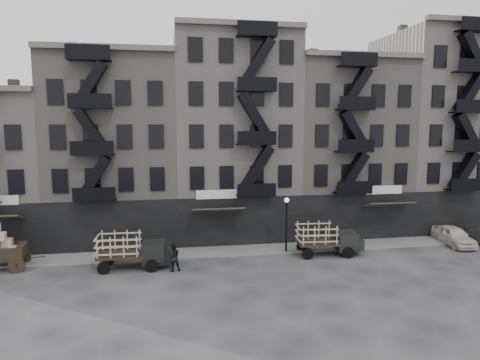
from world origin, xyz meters
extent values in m
plane|color=#38383A|center=(0.00, 0.00, 0.00)|extent=(140.00, 140.00, 0.00)
cube|color=slate|center=(0.00, 3.75, 0.07)|extent=(55.00, 2.50, 0.15)
cube|color=#4C4744|center=(-17.50, 10.00, 12.60)|extent=(0.70, 0.70, 1.20)
cube|color=gray|center=(-10.00, 10.00, 7.50)|extent=(10.00, 10.00, 15.00)
cube|color=black|center=(-10.00, 5.05, 2.00)|extent=(10.00, 0.35, 4.00)
cube|color=#595651|center=(-10.00, 4.85, 15.20)|extent=(10.00, 0.50, 0.40)
cube|color=#4C4744|center=(-13.00, 10.00, 15.60)|extent=(0.70, 0.70, 1.20)
cube|color=#4C4744|center=(-7.50, 10.00, 15.60)|extent=(0.70, 0.70, 1.20)
cube|color=#9E9891|center=(0.00, 10.00, 8.50)|extent=(10.00, 10.00, 17.00)
cube|color=black|center=(0.00, 5.05, 2.00)|extent=(10.00, 0.35, 4.00)
cube|color=#595651|center=(0.00, 4.85, 17.20)|extent=(10.00, 0.50, 0.40)
cube|color=#4C4744|center=(-3.00, 10.00, 17.60)|extent=(0.70, 0.70, 1.20)
cube|color=#4C4744|center=(2.50, 10.00, 17.60)|extent=(0.70, 0.70, 1.20)
cube|color=gray|center=(10.00, 10.00, 7.50)|extent=(10.00, 10.00, 15.00)
cube|color=black|center=(10.00, 5.05, 2.00)|extent=(10.00, 0.35, 4.00)
cube|color=#595651|center=(10.00, 4.85, 15.20)|extent=(10.00, 0.50, 0.40)
cube|color=#4C4744|center=(7.00, 10.00, 15.60)|extent=(0.70, 0.70, 1.20)
cube|color=#4C4744|center=(12.50, 10.00, 15.60)|extent=(0.70, 0.70, 1.20)
cube|color=#9E9891|center=(20.00, 10.00, 9.00)|extent=(10.00, 10.00, 18.00)
cube|color=black|center=(20.00, 5.05, 2.00)|extent=(10.00, 0.35, 4.00)
cube|color=#4C4744|center=(17.00, 10.00, 18.60)|extent=(0.70, 0.70, 1.20)
cube|color=#4C4744|center=(22.50, 10.00, 18.60)|extent=(0.70, 0.70, 1.20)
cylinder|color=black|center=(3.00, 2.60, 2.00)|extent=(0.14, 0.14, 4.00)
sphere|color=silver|center=(3.00, 2.60, 4.10)|extent=(0.36, 0.36, 0.36)
cylinder|color=black|center=(-15.64, 1.37, 0.52)|extent=(1.04, 0.19, 1.03)
cylinder|color=black|center=(-15.81, 3.24, 0.52)|extent=(1.04, 0.19, 1.03)
cube|color=black|center=(-15.54, 2.32, 1.31)|extent=(0.61, 1.54, 0.75)
cube|color=black|center=(-8.90, 1.08, 0.98)|extent=(3.24, 1.98, 0.17)
cube|color=black|center=(-6.76, 1.00, 1.07)|extent=(1.55, 1.73, 1.40)
cube|color=black|center=(-5.92, 0.97, 0.79)|extent=(0.80, 1.43, 0.84)
cylinder|color=black|center=(-6.88, 0.07, 0.42)|extent=(0.85, 0.24, 0.84)
cylinder|color=black|center=(-6.81, 1.93, 0.42)|extent=(0.85, 0.24, 0.84)
cylinder|color=black|center=(-9.96, 0.18, 0.42)|extent=(0.85, 0.24, 0.84)
cylinder|color=black|center=(-9.89, 2.05, 0.42)|extent=(0.85, 0.24, 0.84)
cube|color=black|center=(5.24, 1.76, 0.96)|extent=(3.23, 2.04, 0.16)
cube|color=black|center=(7.34, 1.62, 1.05)|extent=(1.57, 1.74, 1.37)
cube|color=black|center=(8.16, 1.56, 0.78)|extent=(0.82, 1.42, 0.82)
cylinder|color=black|center=(7.19, 0.71, 0.41)|extent=(0.84, 0.26, 0.82)
cylinder|color=black|center=(7.31, 2.54, 0.41)|extent=(0.84, 0.26, 0.82)
cylinder|color=black|center=(4.17, 0.92, 0.41)|extent=(0.84, 0.26, 0.82)
cylinder|color=black|center=(4.30, 2.75, 0.41)|extent=(0.84, 0.26, 0.82)
imported|color=beige|center=(17.02, 2.60, 0.77)|extent=(2.14, 4.62, 1.53)
imported|color=black|center=(-5.47, 0.05, 0.96)|extent=(1.07, 0.91, 1.93)
camera|label=1|loc=(-5.65, -27.77, 9.77)|focal=32.00mm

